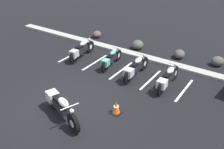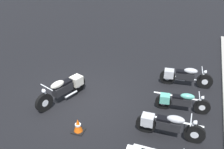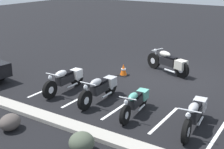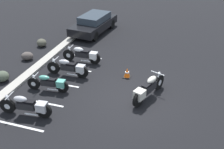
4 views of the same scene
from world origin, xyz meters
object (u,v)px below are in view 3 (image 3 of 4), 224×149
Objects in this scene: motorcycle_cream_featured at (169,62)px; parked_bike_1 at (136,102)px; parked_bike_2 at (100,88)px; parked_bike_3 at (66,79)px; landscape_rock_0 at (82,143)px; parked_bike_0 at (195,114)px; traffic_cone at (123,70)px; landscape_rock_2 at (10,122)px.

parked_bike_1 is (-0.76, 4.42, -0.09)m from motorcycle_cream_featured.
parked_bike_2 is 1.01× the size of parked_bike_3.
motorcycle_cream_featured reaches higher than landscape_rock_0.
motorcycle_cream_featured reaches higher than parked_bike_0.
parked_bike_3 reaches higher than traffic_cone.
parked_bike_1 is 3.20m from parked_bike_3.
motorcycle_cream_featured is 5.09m from parked_bike_0.
parked_bike_0 is 4.36× the size of traffic_cone.
parked_bike_1 reaches higher than landscape_rock_0.
traffic_cone is (2.25, -5.76, -0.03)m from landscape_rock_0.
motorcycle_cream_featured is 3.45× the size of landscape_rock_2.
parked_bike_1 is at bearing -93.39° from parked_bike_0.
parked_bike_2 is 3.30m from landscape_rock_2.
parked_bike_2 reaches higher than landscape_rock_0.
landscape_rock_2 is (1.76, 7.30, -0.28)m from motorcycle_cream_featured.
landscape_rock_2 is at bearing -47.10° from parked_bike_1.
landscape_rock_0 is at bearing -175.44° from landscape_rock_2.
parked_bike_0 is (-2.65, 4.34, -0.04)m from motorcycle_cream_featured.
traffic_cone is at bearing 161.38° from parked_bike_3.
landscape_rock_0 is (0.07, 2.69, -0.15)m from parked_bike_1.
traffic_cone is (-0.21, -5.96, 0.01)m from landscape_rock_2.
motorcycle_cream_featured is at bearing 168.27° from parked_bike_2.
motorcycle_cream_featured is 4.54× the size of traffic_cone.
landscape_rock_0 is 0.98× the size of landscape_rock_2.
landscape_rock_0 is at bearing 45.01° from parked_bike_3.
parked_bike_0 is at bearing 142.15° from motorcycle_cream_featured.
parked_bike_0 is 1.00× the size of parked_bike_3.
traffic_cone is (1.55, 1.34, -0.27)m from motorcycle_cream_featured.
parked_bike_3 reaches higher than parked_bike_1.
parked_bike_0 is at bearing -146.15° from landscape_rock_2.
parked_bike_3 reaches higher than landscape_rock_2.
landscape_rock_2 is at bearing 97.22° from motorcycle_cream_featured.
landscape_rock_2 is at bearing 4.56° from landscape_rock_0.
traffic_cone is at bearing -149.00° from parked_bike_1.
motorcycle_cream_featured is 4.48m from parked_bike_1.
parked_bike_3 is 4.35× the size of traffic_cone.
landscape_rock_2 is 5.96m from traffic_cone.
parked_bike_0 reaches higher than landscape_rock_2.
parked_bike_2 is 4.38× the size of traffic_cone.
parked_bike_2 is (3.44, -0.18, 0.00)m from parked_bike_0.
landscape_rock_2 is at bearing -18.16° from parked_bike_2.
parked_bike_0 is at bearing 144.43° from traffic_cone.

